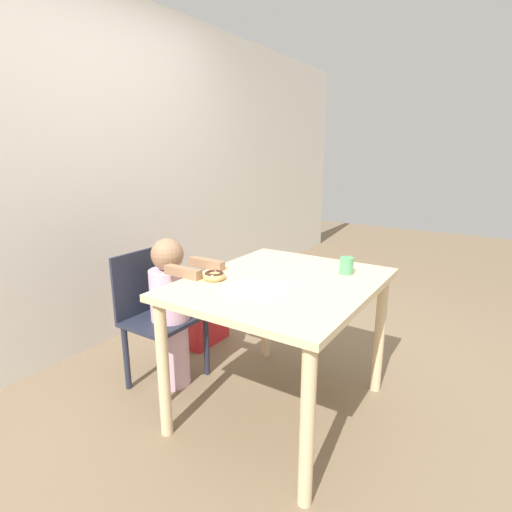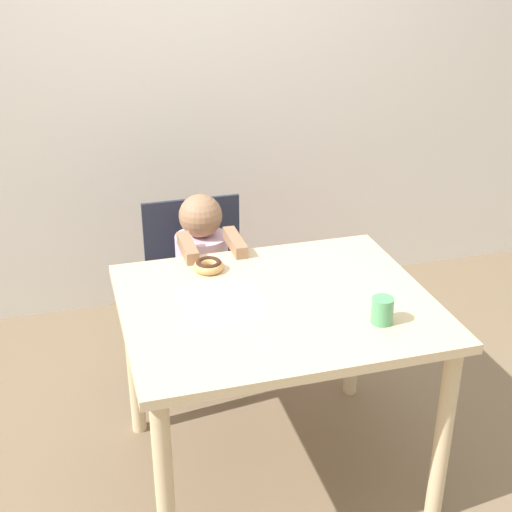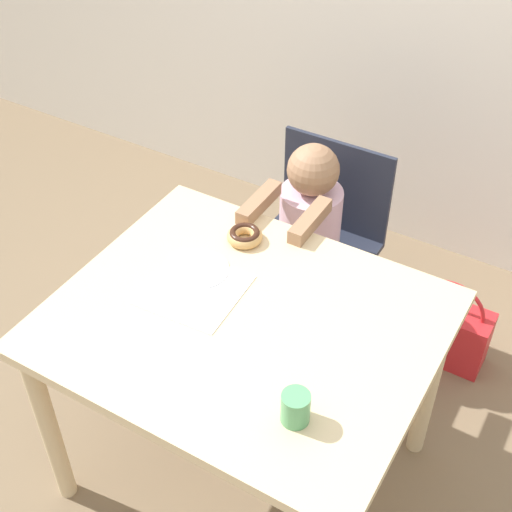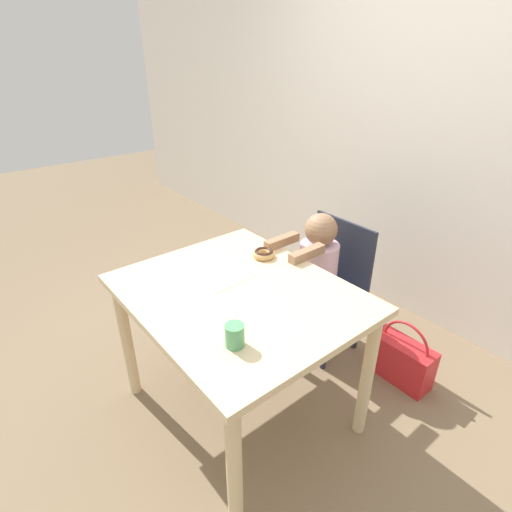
{
  "view_description": "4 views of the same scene",
  "coord_description": "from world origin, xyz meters",
  "px_view_note": "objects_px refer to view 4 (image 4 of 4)",
  "views": [
    {
      "loc": [
        -1.72,
        -0.95,
        1.41
      ],
      "look_at": [
        -0.04,
        0.14,
        0.88
      ],
      "focal_mm": 28.0,
      "sensor_mm": 36.0,
      "label": 1
    },
    {
      "loc": [
        -0.68,
        -2.1,
        1.99
      ],
      "look_at": [
        -0.04,
        0.14,
        0.88
      ],
      "focal_mm": 50.0,
      "sensor_mm": 36.0,
      "label": 2
    },
    {
      "loc": [
        0.76,
        -1.22,
        2.24
      ],
      "look_at": [
        -0.04,
        0.14,
        0.88
      ],
      "focal_mm": 50.0,
      "sensor_mm": 36.0,
      "label": 3
    },
    {
      "loc": [
        1.25,
        -0.91,
        1.76
      ],
      "look_at": [
        -0.04,
        0.14,
        0.88
      ],
      "focal_mm": 28.0,
      "sensor_mm": 36.0,
      "label": 4
    }
  ],
  "objects_px": {
    "handbag": "(402,360)",
    "child_figure": "(316,283)",
    "cup": "(235,335)",
    "chair": "(328,282)",
    "donut": "(264,253)"
  },
  "relations": [
    {
      "from": "child_figure",
      "to": "cup",
      "type": "height_order",
      "value": "child_figure"
    },
    {
      "from": "donut",
      "to": "handbag",
      "type": "relative_size",
      "value": 0.29
    },
    {
      "from": "donut",
      "to": "handbag",
      "type": "distance_m",
      "value": 1.04
    },
    {
      "from": "chair",
      "to": "child_figure",
      "type": "bearing_deg",
      "value": -90.0
    },
    {
      "from": "chair",
      "to": "handbag",
      "type": "bearing_deg",
      "value": 8.06
    },
    {
      "from": "handbag",
      "to": "cup",
      "type": "distance_m",
      "value": 1.3
    },
    {
      "from": "handbag",
      "to": "cup",
      "type": "bearing_deg",
      "value": -95.98
    },
    {
      "from": "chair",
      "to": "handbag",
      "type": "distance_m",
      "value": 0.62
    },
    {
      "from": "child_figure",
      "to": "cup",
      "type": "relative_size",
      "value": 10.13
    },
    {
      "from": "chair",
      "to": "donut",
      "type": "height_order",
      "value": "chair"
    },
    {
      "from": "handbag",
      "to": "child_figure",
      "type": "bearing_deg",
      "value": -160.82
    },
    {
      "from": "child_figure",
      "to": "donut",
      "type": "relative_size",
      "value": 8.02
    },
    {
      "from": "chair",
      "to": "donut",
      "type": "xyz_separation_m",
      "value": [
        -0.05,
        -0.49,
        0.34
      ]
    },
    {
      "from": "child_figure",
      "to": "cup",
      "type": "xyz_separation_m",
      "value": [
        0.42,
        -0.92,
        0.33
      ]
    },
    {
      "from": "chair",
      "to": "donut",
      "type": "bearing_deg",
      "value": -95.9
    }
  ]
}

